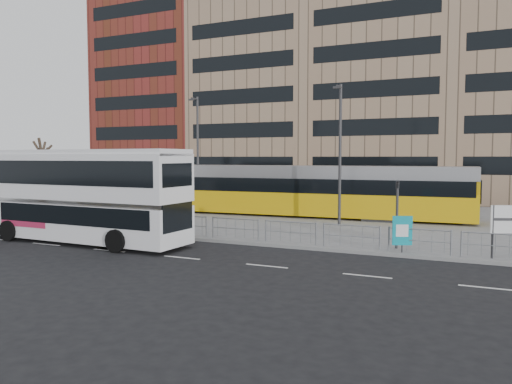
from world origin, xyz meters
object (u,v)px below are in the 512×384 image
at_px(ad_panel, 402,231).
at_px(pedestrian, 181,207).
at_px(traffic_light_east, 397,206).
at_px(traffic_light_west, 103,195).
at_px(lamp_post_east, 340,149).
at_px(double_decker_bus, 81,193).
at_px(tram, 253,190).
at_px(bare_tree, 41,137).
at_px(lamp_post_west, 197,149).

height_order(ad_panel, pedestrian, pedestrian).
bearing_deg(traffic_light_east, ad_panel, -71.06).
distance_m(traffic_light_west, traffic_light_east, 16.55).
bearing_deg(lamp_post_east, double_decker_bus, -134.00).
xyz_separation_m(tram, pedestrian, (-2.43, -6.02, -0.87)).
xyz_separation_m(double_decker_bus, pedestrian, (0.66, 8.05, -1.47)).
xyz_separation_m(traffic_light_east, bare_tree, (-30.84, 7.87, 3.93)).
bearing_deg(tram, double_decker_bus, -105.06).
bearing_deg(pedestrian, bare_tree, 80.59).
xyz_separation_m(pedestrian, traffic_light_east, (14.32, -3.96, 1.05)).
xyz_separation_m(tram, ad_panel, (12.26, -10.86, -0.85)).
bearing_deg(tram, pedestrian, -114.70).
xyz_separation_m(double_decker_bus, tram, (3.09, 14.07, -0.59)).
bearing_deg(pedestrian, lamp_post_west, 25.20).
bearing_deg(double_decker_bus, traffic_light_east, 16.69).
height_order(pedestrian, bare_tree, bare_tree).
bearing_deg(traffic_light_east, tram, 135.87).
bearing_deg(lamp_post_east, traffic_light_east, -56.10).
distance_m(double_decker_bus, lamp_post_west, 14.35).
bearing_deg(ad_panel, pedestrian, 138.94).
height_order(double_decker_bus, pedestrian, double_decker_bus).
relative_size(double_decker_bus, traffic_light_west, 3.82).
bearing_deg(traffic_light_east, double_decker_bus, -168.84).
bearing_deg(traffic_light_west, lamp_post_west, 114.52).
xyz_separation_m(ad_panel, pedestrian, (-14.69, 4.84, -0.02)).
distance_m(tram, pedestrian, 6.55).
xyz_separation_m(ad_panel, bare_tree, (-31.21, 8.75, 4.96)).
distance_m(pedestrian, lamp_post_west, 7.51).
distance_m(lamp_post_west, lamp_post_east, 12.55).
distance_m(tram, traffic_light_west, 11.72).
bearing_deg(tram, lamp_post_west, 177.52).
bearing_deg(tram, ad_panel, -44.21).
bearing_deg(tram, traffic_light_east, -42.69).
height_order(lamp_post_west, bare_tree, lamp_post_west).
distance_m(traffic_light_east, lamp_post_east, 8.55).
bearing_deg(traffic_light_east, lamp_post_west, 145.00).
bearing_deg(tram, bare_tree, -176.34).
xyz_separation_m(double_decker_bus, lamp_post_east, (10.45, 10.82, 2.30)).
bearing_deg(traffic_light_east, traffic_light_west, 178.58).
bearing_deg(lamp_post_west, traffic_light_west, -89.36).
distance_m(pedestrian, lamp_post_east, 10.85).
height_order(double_decker_bus, bare_tree, bare_tree).
bearing_deg(traffic_light_west, pedestrian, 88.80).
height_order(ad_panel, lamp_post_west, lamp_post_west).
bearing_deg(double_decker_bus, traffic_light_west, 116.69).
height_order(traffic_light_west, bare_tree, bare_tree).
relative_size(pedestrian, lamp_post_west, 0.21).
xyz_separation_m(traffic_light_west, lamp_post_west, (-0.12, 10.74, 2.81)).
height_order(traffic_light_west, traffic_light_east, same).
xyz_separation_m(pedestrian, bare_tree, (-16.52, 3.91, 4.98)).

